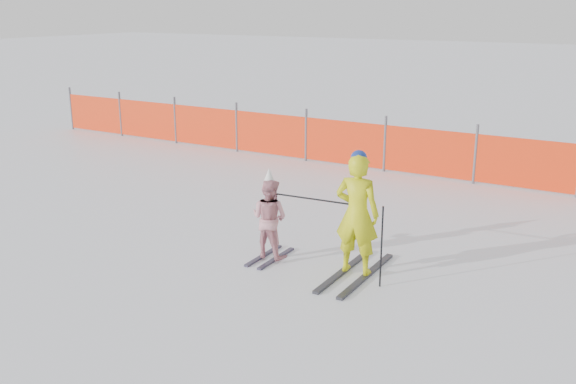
{
  "coord_description": "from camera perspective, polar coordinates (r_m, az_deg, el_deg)",
  "views": [
    {
      "loc": [
        4.5,
        -7.12,
        3.58
      ],
      "look_at": [
        0.0,
        0.5,
        1.0
      ],
      "focal_mm": 40.0,
      "sensor_mm": 36.0,
      "label": 1
    }
  ],
  "objects": [
    {
      "name": "adult",
      "position": [
        8.69,
        6.16,
        -1.99
      ],
      "size": [
        0.64,
        1.71,
        1.76
      ],
      "color": "black",
      "rests_on": "ground"
    },
    {
      "name": "ground",
      "position": [
        9.15,
        -1.6,
        -6.78
      ],
      "size": [
        120.0,
        120.0,
        0.0
      ],
      "primitive_type": "plane",
      "color": "white",
      "rests_on": "ground"
    },
    {
      "name": "ski_poles",
      "position": [
        8.65,
        5.18,
        -2.72
      ],
      "size": [
        1.67,
        0.21,
        1.12
      ],
      "color": "black",
      "rests_on": "ground"
    },
    {
      "name": "safety_fence",
      "position": [
        15.66,
        -0.99,
        5.13
      ],
      "size": [
        14.45,
        0.06,
        1.25
      ],
      "color": "#595960",
      "rests_on": "ground"
    },
    {
      "name": "child",
      "position": [
        9.28,
        -1.66,
        -2.29
      ],
      "size": [
        0.58,
        0.93,
        1.37
      ],
      "color": "black",
      "rests_on": "ground"
    }
  ]
}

